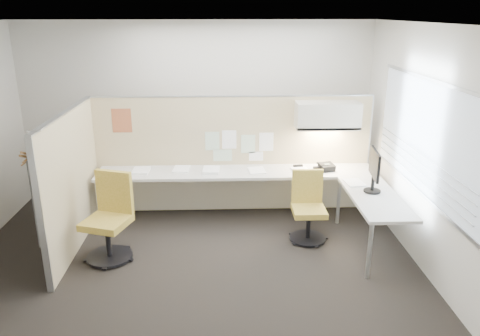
{
  "coord_description": "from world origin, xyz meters",
  "views": [
    {
      "loc": [
        0.4,
        -5.1,
        2.93
      ],
      "look_at": [
        0.63,
        0.8,
        0.93
      ],
      "focal_mm": 35.0,
      "sensor_mm": 36.0,
      "label": 1
    }
  ],
  "objects_px": {
    "chair_right": "(308,209)",
    "chair_left": "(110,220)",
    "phone": "(326,167)",
    "monitor": "(374,169)",
    "desk": "(260,182)"
  },
  "relations": [
    {
      "from": "desk",
      "to": "phone",
      "type": "relative_size",
      "value": 15.73
    },
    {
      "from": "desk",
      "to": "chair_right",
      "type": "distance_m",
      "value": 0.83
    },
    {
      "from": "chair_left",
      "to": "chair_right",
      "type": "height_order",
      "value": "chair_left"
    },
    {
      "from": "chair_left",
      "to": "phone",
      "type": "relative_size",
      "value": 4.18
    },
    {
      "from": "chair_left",
      "to": "chair_right",
      "type": "distance_m",
      "value": 2.55
    },
    {
      "from": "chair_right",
      "to": "monitor",
      "type": "height_order",
      "value": "monitor"
    },
    {
      "from": "chair_right",
      "to": "desk",
      "type": "bearing_deg",
      "value": 137.15
    },
    {
      "from": "chair_left",
      "to": "monitor",
      "type": "relative_size",
      "value": 1.95
    },
    {
      "from": "desk",
      "to": "monitor",
      "type": "height_order",
      "value": "monitor"
    },
    {
      "from": "monitor",
      "to": "phone",
      "type": "relative_size",
      "value": 2.14
    },
    {
      "from": "chair_right",
      "to": "chair_left",
      "type": "bearing_deg",
      "value": -170.87
    },
    {
      "from": "desk",
      "to": "chair_right",
      "type": "relative_size",
      "value": 4.36
    },
    {
      "from": "chair_left",
      "to": "chair_right",
      "type": "xyz_separation_m",
      "value": [
        2.52,
        0.39,
        -0.07
      ]
    },
    {
      "from": "phone",
      "to": "chair_left",
      "type": "bearing_deg",
      "value": -176.08
    },
    {
      "from": "chair_left",
      "to": "phone",
      "type": "distance_m",
      "value": 3.09
    }
  ]
}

